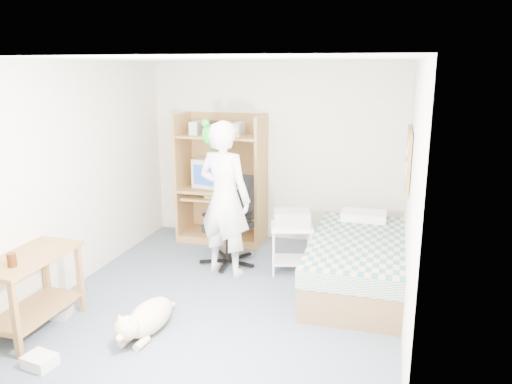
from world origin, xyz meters
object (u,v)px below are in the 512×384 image
office_chair (231,233)px  dog (146,318)px  bed (357,262)px  side_desk (31,282)px  computer_hutch (223,184)px  person (225,199)px  printer_cart (292,241)px

office_chair → dog: office_chair is taller
bed → side_desk: (-2.85, -1.82, 0.21)m
computer_hutch → person: 1.22m
office_chair → bed: bearing=4.3°
side_desk → office_chair: (1.25, 2.11, -0.10)m
dog → printer_cart: size_ratio=1.61×
person → office_chair: bearing=-69.0°
bed → printer_cart: 0.83m
bed → printer_cart: (-0.80, 0.21, 0.10)m
office_chair → dog: bearing=-81.3°
computer_hutch → side_desk: size_ratio=1.80×
office_chair → printer_cart: size_ratio=1.88×
bed → dog: bed is taller
bed → person: 1.69m
computer_hutch → dog: computer_hutch is taller
computer_hutch → dog: size_ratio=1.88×
office_chair → printer_cart: (0.80, -0.08, -0.00)m
computer_hutch → printer_cart: size_ratio=3.04×
side_desk → printer_cart: 2.88m
side_desk → dog: (1.05, 0.22, -0.34)m
printer_cart → person: bearing=-177.8°
computer_hutch → printer_cart: (1.20, -0.91, -0.43)m
side_desk → dog: side_desk is taller
dog → office_chair: bearing=89.0°
person → dog: person is taller
bed → printer_cart: bearing=165.5°
bed → dog: (-1.80, -1.60, -0.13)m
bed → side_desk: size_ratio=2.02×
office_chair → person: size_ratio=0.60×
computer_hutch → office_chair: 1.01m
computer_hutch → person: person is taller
computer_hutch → bed: (2.00, -1.12, -0.53)m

